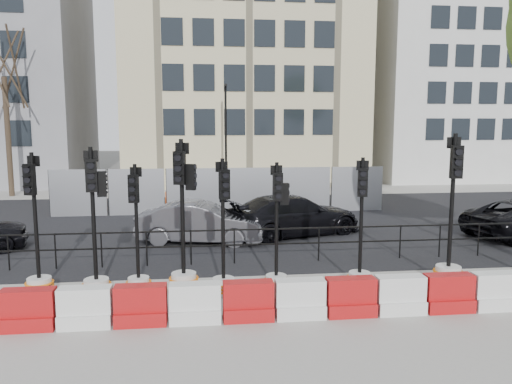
{
  "coord_description": "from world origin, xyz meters",
  "views": [
    {
      "loc": [
        -0.91,
        -12.31,
        3.92
      ],
      "look_at": [
        0.81,
        3.0,
        1.78
      ],
      "focal_mm": 35.0,
      "sensor_mm": 36.0,
      "label": 1
    }
  ],
  "objects": [
    {
      "name": "traffic_signal_f",
      "position": [
        0.84,
        -1.09,
        0.72
      ],
      "size": [
        0.6,
        0.6,
        3.03
      ],
      "rotation": [
        0.0,
        0.0,
        0.06
      ],
      "color": "silver",
      "rests_on": "ground"
    },
    {
      "name": "building_cream",
      "position": [
        2.0,
        21.99,
        9.0
      ],
      "size": [
        15.0,
        10.06,
        18.0
      ],
      "color": "#C2B58E",
      "rests_on": "ground"
    },
    {
      "name": "car_c",
      "position": [
        2.31,
        4.6,
        0.71
      ],
      "size": [
        5.16,
        6.2,
        1.43
      ],
      "primitive_type": "imported",
      "rotation": [
        0.0,
        0.0,
        1.92
      ],
      "color": "black",
      "rests_on": "ground"
    },
    {
      "name": "sidewalk_far",
      "position": [
        0.0,
        16.0,
        0.01
      ],
      "size": [
        40.0,
        4.0,
        0.02
      ],
      "primitive_type": "cube",
      "color": "gray",
      "rests_on": "ground"
    },
    {
      "name": "heras_fencing",
      "position": [
        0.57,
        9.86,
        0.65
      ],
      "size": [
        14.33,
        1.72,
        2.0
      ],
      "color": "#92949A",
      "rests_on": "ground"
    },
    {
      "name": "sidewalk_near",
      "position": [
        0.0,
        -3.0,
        0.01
      ],
      "size": [
        40.0,
        6.0,
        0.02
      ],
      "primitive_type": "cube",
      "color": "gray",
      "rests_on": "ground"
    },
    {
      "name": "barrier_row",
      "position": [
        -0.0,
        -2.8,
        0.37
      ],
      "size": [
        13.6,
        0.5,
        0.8
      ],
      "color": "red",
      "rests_on": "ground"
    },
    {
      "name": "lamp_post_far",
      "position": [
        0.5,
        14.98,
        3.22
      ],
      "size": [
        0.12,
        0.56,
        6.0
      ],
      "color": "black",
      "rests_on": "ground"
    },
    {
      "name": "ground",
      "position": [
        0.0,
        0.0,
        0.0
      ],
      "size": [
        120.0,
        120.0,
        0.0
      ],
      "primitive_type": "plane",
      "color": "#51514C",
      "rests_on": "ground"
    },
    {
      "name": "car_b",
      "position": [
        -0.92,
        3.84,
        0.68
      ],
      "size": [
        2.91,
        4.63,
        1.36
      ],
      "primitive_type": "imported",
      "rotation": [
        0.0,
        0.0,
        1.39
      ],
      "color": "#46464A",
      "rests_on": "ground"
    },
    {
      "name": "traffic_signal_b",
      "position": [
        -3.28,
        -1.07,
        0.81
      ],
      "size": [
        0.67,
        0.67,
        3.4
      ],
      "rotation": [
        0.0,
        0.0,
        0.16
      ],
      "color": "silver",
      "rests_on": "ground"
    },
    {
      "name": "tree_bare_far",
      "position": [
        -11.0,
        15.5,
        6.65
      ],
      "size": [
        2.0,
        2.0,
        9.0
      ],
      "color": "#473828",
      "rests_on": "ground"
    },
    {
      "name": "road",
      "position": [
        0.0,
        7.0,
        0.01
      ],
      "size": [
        40.0,
        14.0,
        0.03
      ],
      "primitive_type": "cube",
      "color": "black",
      "rests_on": "ground"
    },
    {
      "name": "traffic_signal_d",
      "position": [
        -1.33,
        -0.89,
        0.85
      ],
      "size": [
        0.7,
        0.7,
        3.56
      ],
      "rotation": [
        0.0,
        0.0,
        -0.32
      ],
      "color": "silver",
      "rests_on": "ground"
    },
    {
      "name": "traffic_signal_c",
      "position": [
        -2.38,
        -0.9,
        0.62
      ],
      "size": [
        0.59,
        0.59,
        3.0
      ],
      "rotation": [
        0.0,
        0.0,
        -0.26
      ],
      "color": "silver",
      "rests_on": "ground"
    },
    {
      "name": "traffic_signal_e",
      "position": [
        -0.41,
        -1.22,
        0.65
      ],
      "size": [
        0.62,
        0.62,
        3.14
      ],
      "rotation": [
        0.0,
        0.0,
        0.3
      ],
      "color": "silver",
      "rests_on": "ground"
    },
    {
      "name": "kerb_railing",
      "position": [
        0.0,
        1.2,
        0.69
      ],
      "size": [
        18.0,
        0.04,
        1.0
      ],
      "color": "black",
      "rests_on": "ground"
    },
    {
      "name": "building_white",
      "position": [
        17.0,
        21.99,
        8.0
      ],
      "size": [
        12.0,
        9.06,
        16.0
      ],
      "color": "silver",
      "rests_on": "ground"
    },
    {
      "name": "traffic_signal_g",
      "position": [
        2.84,
        -1.13,
        0.65
      ],
      "size": [
        0.62,
        0.62,
        3.13
      ],
      "rotation": [
        0.0,
        0.0,
        -0.25
      ],
      "color": "silver",
      "rests_on": "ground"
    },
    {
      "name": "traffic_signal_h",
      "position": [
        5.1,
        -1.08,
        0.76
      ],
      "size": [
        0.72,
        0.72,
        3.68
      ],
      "rotation": [
        0.0,
        0.0,
        -0.08
      ],
      "color": "silver",
      "rests_on": "ground"
    },
    {
      "name": "traffic_signal_a",
      "position": [
        -4.64,
        -0.77,
        0.68
      ],
      "size": [
        0.64,
        0.64,
        3.27
      ],
      "rotation": [
        0.0,
        0.0,
        -0.28
      ],
      "color": "silver",
      "rests_on": "ground"
    }
  ]
}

